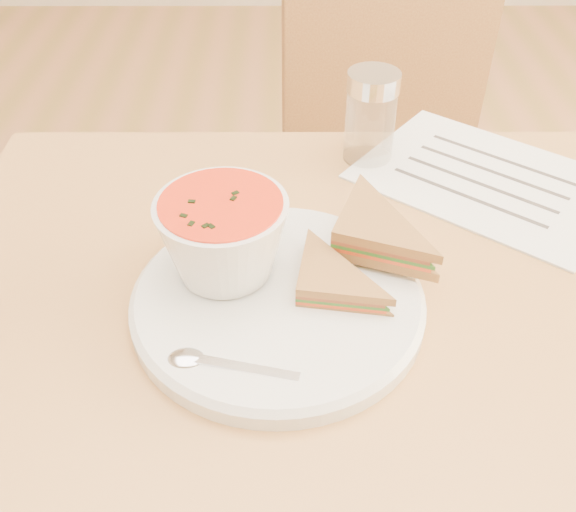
{
  "coord_description": "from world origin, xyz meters",
  "views": [
    {
      "loc": [
        -0.12,
        -0.44,
        1.2
      ],
      "look_at": [
        -0.12,
        0.03,
        0.8
      ],
      "focal_mm": 40.0,
      "sensor_mm": 36.0,
      "label": 1
    }
  ],
  "objects_px": {
    "dining_table": "(375,504)",
    "condiment_shaker": "(370,117)",
    "plate": "(278,302)",
    "soup_bowl": "(224,241)",
    "chair_far": "(402,243)"
  },
  "relations": [
    {
      "from": "plate",
      "to": "soup_bowl",
      "type": "xyz_separation_m",
      "value": [
        -0.05,
        0.03,
        0.05
      ]
    },
    {
      "from": "chair_far",
      "to": "soup_bowl",
      "type": "xyz_separation_m",
      "value": [
        -0.28,
        -0.45,
        0.38
      ]
    },
    {
      "from": "chair_far",
      "to": "dining_table",
      "type": "bearing_deg",
      "value": 68.19
    },
    {
      "from": "dining_table",
      "to": "condiment_shaker",
      "type": "distance_m",
      "value": 0.52
    },
    {
      "from": "condiment_shaker",
      "to": "dining_table",
      "type": "bearing_deg",
      "value": -87.27
    },
    {
      "from": "soup_bowl",
      "to": "plate",
      "type": "bearing_deg",
      "value": -30.87
    },
    {
      "from": "chair_far",
      "to": "soup_bowl",
      "type": "bearing_deg",
      "value": 47.89
    },
    {
      "from": "plate",
      "to": "soup_bowl",
      "type": "bearing_deg",
      "value": 149.13
    },
    {
      "from": "soup_bowl",
      "to": "condiment_shaker",
      "type": "xyz_separation_m",
      "value": [
        0.17,
        0.25,
        -0.0
      ]
    },
    {
      "from": "plate",
      "to": "dining_table",
      "type": "bearing_deg",
      "value": -2.33
    },
    {
      "from": "chair_far",
      "to": "condiment_shaker",
      "type": "distance_m",
      "value": 0.44
    },
    {
      "from": "dining_table",
      "to": "plate",
      "type": "height_order",
      "value": "plate"
    },
    {
      "from": "chair_far",
      "to": "soup_bowl",
      "type": "relative_size",
      "value": 6.83
    },
    {
      "from": "dining_table",
      "to": "soup_bowl",
      "type": "bearing_deg",
      "value": 168.59
    },
    {
      "from": "soup_bowl",
      "to": "dining_table",
      "type": "bearing_deg",
      "value": -11.41
    }
  ]
}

